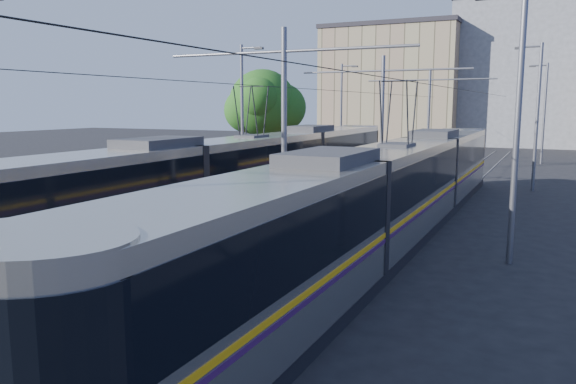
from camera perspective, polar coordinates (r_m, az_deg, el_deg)
The scene contains 13 objects.
ground at distance 13.66m, azimuth -15.59°, elevation -11.63°, with size 160.00×160.00×0.00m, color black.
platform at distance 28.26m, azimuth 7.64°, elevation -0.52°, with size 4.00×50.00×0.30m, color gray.
tactile_strip_left at distance 28.71m, azimuth 4.89°, elevation -0.01°, with size 0.70×50.00×0.01m, color gray.
tactile_strip_right at distance 27.83m, azimuth 10.48°, elevation -0.41°, with size 0.70×50.00×0.01m, color gray.
rails at distance 28.28m, azimuth 7.63°, elevation -0.79°, with size 8.71×70.00×0.03m.
tram_left at distance 25.02m, azimuth -3.67°, elevation 1.93°, with size 2.43×32.31×5.50m.
tram_right at distance 19.87m, azimuth 10.88°, elevation 0.44°, with size 2.43×31.95×5.50m.
catenary at distance 25.20m, azimuth 5.81°, elevation 8.38°, with size 9.20×70.00×7.00m.
street_lamps at distance 31.73m, azimuth 10.05°, elevation 7.76°, with size 15.18×38.22×8.00m.
shelter at distance 24.68m, azimuth 7.91°, elevation 1.19°, with size 0.74×1.07×2.21m.
tree at distance 37.07m, azimuth -2.06°, elevation 8.88°, with size 4.82×4.46×7.01m.
building_left at distance 72.02m, azimuth 10.85°, elevation 10.59°, with size 16.32×12.24×14.21m.
building_centre at distance 73.68m, azimuth 24.06°, elevation 10.96°, with size 18.36×14.28×16.81m.
Camera 1 is at (8.56, -9.55, 4.70)m, focal length 35.00 mm.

